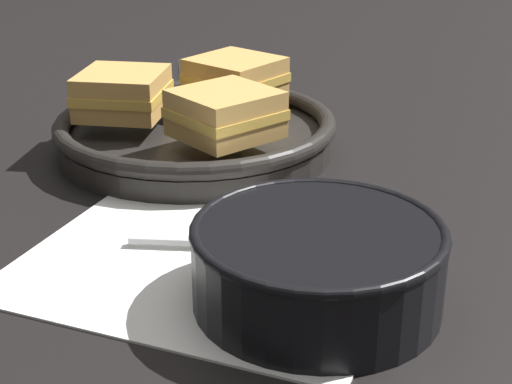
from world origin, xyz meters
TOP-DOWN VIEW (x-y plane):
  - ground_plane at (0.00, 0.00)m, footprint 4.00×4.00m
  - napkin at (0.01, -0.04)m, footprint 0.30×0.26m
  - soup_bowl at (0.11, -0.07)m, footprint 0.18×0.18m
  - spoon at (0.03, -0.01)m, footprint 0.15×0.07m
  - skillet at (-0.13, 0.18)m, footprint 0.31×0.40m
  - sandwich_near_left at (-0.06, 0.13)m, footprint 0.12×0.12m
  - sandwich_near_right at (-0.11, 0.25)m, footprint 0.11×0.11m
  - sandwich_far_left at (-0.20, 0.15)m, footprint 0.11×0.11m

SIDE VIEW (x-z plane):
  - ground_plane at x=0.00m, z-range 0.00..0.00m
  - napkin at x=0.01m, z-range 0.00..0.00m
  - spoon at x=0.03m, z-range 0.00..0.01m
  - skillet at x=-0.13m, z-range 0.00..0.04m
  - soup_bowl at x=0.11m, z-range 0.00..0.07m
  - sandwich_near_left at x=-0.06m, z-range 0.04..0.09m
  - sandwich_near_right at x=-0.11m, z-range 0.04..0.09m
  - sandwich_far_left at x=-0.20m, z-range 0.04..0.09m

